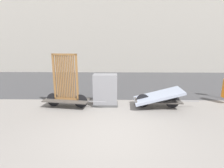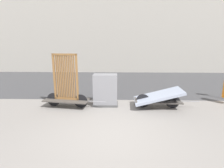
# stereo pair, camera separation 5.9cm
# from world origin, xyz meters

# --- Properties ---
(ground_plane) EXTENTS (60.00, 60.00, 0.00)m
(ground_plane) POSITION_xyz_m (0.00, 0.00, 0.00)
(ground_plane) COLOR gray
(road_strip) EXTENTS (56.00, 7.66, 0.01)m
(road_strip) POSITION_xyz_m (0.00, 6.83, 0.00)
(road_strip) COLOR #424244
(road_strip) RESTS_ON ground_plane
(bike_cart_with_bedframe) EXTENTS (2.47, 0.93, 2.08)m
(bike_cart_with_bedframe) POSITION_xyz_m (-1.76, 2.08, 0.71)
(bike_cart_with_bedframe) COLOR #4C4742
(bike_cart_with_bedframe) RESTS_ON ground_plane
(bike_cart_with_mattress) EXTENTS (2.48, 1.07, 0.76)m
(bike_cart_with_mattress) POSITION_xyz_m (1.77, 2.08, 0.42)
(bike_cart_with_mattress) COLOR #4C4742
(bike_cart_with_mattress) RESTS_ON ground_plane
(utility_cabinet) EXTENTS (1.00, 0.60, 1.26)m
(utility_cabinet) POSITION_xyz_m (-0.27, 2.34, 0.59)
(utility_cabinet) COLOR #4C4C4C
(utility_cabinet) RESTS_ON ground_plane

